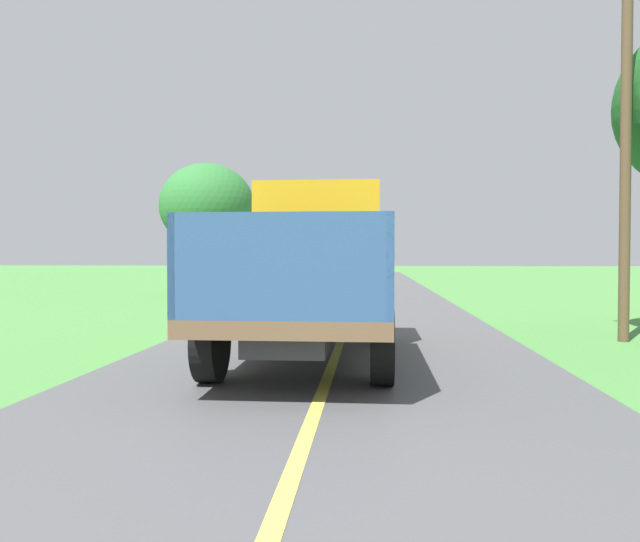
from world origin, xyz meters
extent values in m
cube|color=#2D2D30|center=(-0.37, 10.53, 0.68)|extent=(0.90, 5.51, 0.24)
cube|color=brown|center=(-0.37, 10.53, 0.88)|extent=(2.30, 5.80, 0.20)
cube|color=gold|center=(-0.37, 12.48, 1.93)|extent=(2.10, 1.90, 1.90)
cube|color=black|center=(-0.37, 13.43, 2.26)|extent=(1.78, 0.02, 0.76)
cube|color=#2D517F|center=(-1.48, 9.55, 1.53)|extent=(0.08, 3.85, 1.10)
cube|color=#2D517F|center=(0.74, 9.55, 1.53)|extent=(0.08, 3.85, 1.10)
cube|color=#2D517F|center=(-0.37, 7.67, 1.53)|extent=(2.30, 0.08, 1.10)
cube|color=#2D517F|center=(-0.37, 11.44, 1.53)|extent=(2.30, 0.08, 1.10)
cylinder|color=black|center=(-1.42, 12.32, 0.58)|extent=(0.28, 1.00, 1.00)
cylinder|color=black|center=(0.68, 12.32, 0.58)|extent=(0.28, 1.00, 1.00)
cylinder|color=black|center=(-1.42, 8.93, 0.58)|extent=(0.28, 1.00, 1.00)
cylinder|color=black|center=(0.68, 8.93, 0.58)|extent=(0.28, 1.00, 1.00)
ellipsoid|color=#ADBE23|center=(0.47, 7.93, 1.46)|extent=(0.41, 0.43, 0.46)
ellipsoid|color=#B7D120|center=(-0.11, 10.10, 1.79)|extent=(0.55, 0.56, 0.48)
ellipsoid|color=#A9C831|center=(0.27, 11.05, 1.19)|extent=(0.52, 0.50, 0.43)
ellipsoid|color=#B8CD24|center=(-1.25, 9.28, 1.49)|extent=(0.51, 0.56, 0.41)
ellipsoid|color=gold|center=(-0.87, 9.67, 1.47)|extent=(0.41, 0.38, 0.46)
ellipsoid|color=#A3C826|center=(0.12, 8.93, 1.15)|extent=(0.42, 0.49, 0.42)
cylinder|color=brown|center=(5.34, 13.62, 3.95)|extent=(0.20, 0.20, 7.89)
cylinder|color=#4C3823|center=(-6.12, 25.94, 1.06)|extent=(0.28, 0.28, 2.13)
ellipsoid|color=#2D7033|center=(-6.12, 25.94, 3.66)|extent=(3.83, 3.83, 3.45)
camera|label=1|loc=(0.56, 1.57, 1.64)|focal=34.32mm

